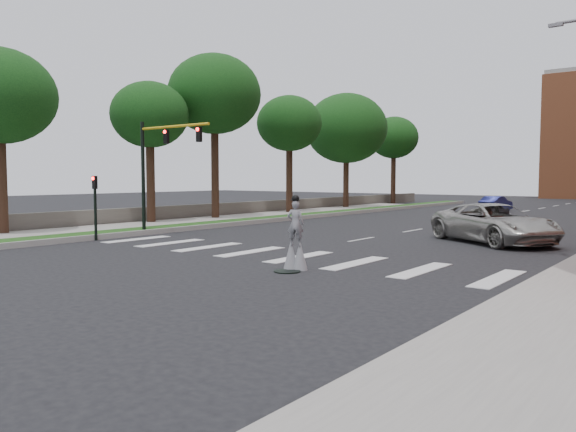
{
  "coord_description": "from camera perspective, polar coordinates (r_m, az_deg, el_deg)",
  "views": [
    {
      "loc": [
        14.41,
        -16.67,
        3.17
      ],
      "look_at": [
        1.48,
        0.0,
        1.7
      ],
      "focal_mm": 35.0,
      "sensor_mm": 36.0,
      "label": 1
    }
  ],
  "objects": [
    {
      "name": "tree_1",
      "position": [
        38.67,
        -13.89,
        9.87
      ],
      "size": [
        5.12,
        5.12,
        9.45
      ],
      "color": "black",
      "rests_on": "ground"
    },
    {
      "name": "tree_3",
      "position": [
        48.28,
        0.13,
        9.32
      ],
      "size": [
        5.56,
        5.56,
        10.08
      ],
      "color": "black",
      "rests_on": "ground"
    },
    {
      "name": "stone_wall",
      "position": [
        49.89,
        -1.3,
        0.98
      ],
      "size": [
        0.5,
        56.0,
        1.1
      ],
      "primitive_type": "cube",
      "color": "#565149",
      "rests_on": "ground"
    },
    {
      "name": "ground_plane",
      "position": [
        22.26,
        -3.03,
        -4.21
      ],
      "size": [
        160.0,
        160.0,
        0.0
      ],
      "primitive_type": "plane",
      "color": "black",
      "rests_on": "ground"
    },
    {
      "name": "median_curb",
      "position": [
        44.4,
        3.65,
        0.07
      ],
      "size": [
        0.2,
        60.0,
        0.28
      ],
      "primitive_type": "cube",
      "color": "gray",
      "rests_on": "ground"
    },
    {
      "name": "grass_median",
      "position": [
        45.0,
        2.54,
        0.11
      ],
      "size": [
        2.0,
        60.0,
        0.25
      ],
      "primitive_type": "cube",
      "color": "#194212",
      "rests_on": "ground"
    },
    {
      "name": "tree_5",
      "position": [
        66.8,
        10.7,
        7.79
      ],
      "size": [
        5.68,
        5.68,
        10.14
      ],
      "color": "black",
      "rests_on": "ground"
    },
    {
      "name": "tree_2",
      "position": [
        42.1,
        -7.49,
        12.12
      ],
      "size": [
        6.81,
        6.81,
        12.09
      ],
      "color": "black",
      "rests_on": "ground"
    },
    {
      "name": "tree_4",
      "position": [
        56.5,
        5.95,
        8.83
      ],
      "size": [
        8.1,
        8.1,
        11.42
      ],
      "color": "black",
      "rests_on": "ground"
    },
    {
      "name": "sidewalk_left",
      "position": [
        39.45,
        -9.49,
        -0.54
      ],
      "size": [
        4.0,
        60.0,
        0.18
      ],
      "primitive_type": "cube",
      "color": "gray",
      "rests_on": "ground"
    },
    {
      "name": "secondary_signal",
      "position": [
        29.55,
        -19.0,
        1.4
      ],
      "size": [
        0.25,
        0.21,
        3.23
      ],
      "color": "black",
      "rests_on": "ground"
    },
    {
      "name": "car_mid",
      "position": [
        55.26,
        20.36,
        1.18
      ],
      "size": [
        1.92,
        4.37,
        1.39
      ],
      "primitive_type": "imported",
      "rotation": [
        0.0,
        0.0,
        3.03
      ],
      "color": "navy",
      "rests_on": "ground"
    },
    {
      "name": "traffic_signal",
      "position": [
        31.19,
        -13.16,
        5.69
      ],
      "size": [
        5.3,
        0.23,
        6.2
      ],
      "color": "black",
      "rests_on": "ground"
    },
    {
      "name": "suv_crossing",
      "position": [
        28.61,
        20.24,
        -0.71
      ],
      "size": [
        7.42,
        6.47,
        1.9
      ],
      "primitive_type": "imported",
      "rotation": [
        0.0,
        0.0,
        0.97
      ],
      "color": "#A8A69F",
      "rests_on": "ground"
    },
    {
      "name": "stilt_performer",
      "position": [
        19.13,
        0.76,
        -2.68
      ],
      "size": [
        0.81,
        0.65,
        2.57
      ],
      "rotation": [
        0.0,
        0.0,
        3.55
      ],
      "color": "black",
      "rests_on": "ground"
    },
    {
      "name": "car_near",
      "position": [
        43.55,
        19.53,
        0.44
      ],
      "size": [
        2.65,
        4.09,
        1.3
      ],
      "primitive_type": "imported",
      "rotation": [
        0.0,
        0.0,
        -0.32
      ],
      "color": "black",
      "rests_on": "ground"
    },
    {
      "name": "manhole",
      "position": [
        18.85,
        -0.08,
        -5.64
      ],
      "size": [
        0.9,
        0.9,
        0.04
      ],
      "primitive_type": "cylinder",
      "color": "black",
      "rests_on": "ground"
    }
  ]
}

